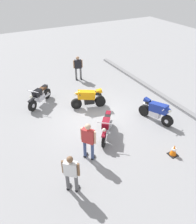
{
  "coord_description": "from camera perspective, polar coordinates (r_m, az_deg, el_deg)",
  "views": [
    {
      "loc": [
        8.5,
        -4.39,
        6.75
      ],
      "look_at": [
        0.6,
        -0.16,
        0.75
      ],
      "focal_mm": 35.59,
      "sensor_mm": 36.0,
      "label": 1
    }
  ],
  "objects": [
    {
      "name": "traffic_cone",
      "position": [
        9.94,
        18.89,
        -9.27
      ],
      "size": [
        0.36,
        0.36,
        0.53
      ],
      "color": "black",
      "rests_on": "ground"
    },
    {
      "name": "curb_edge",
      "position": [
        14.06,
        16.19,
        4.01
      ],
      "size": [
        14.0,
        0.3,
        0.15
      ],
      "primitive_type": "cube",
      "color": "gray",
      "rests_on": "ground"
    },
    {
      "name": "motorcycle_blue_sportbike",
      "position": [
        11.55,
        14.79,
        0.33
      ],
      "size": [
        1.92,
        0.88,
        1.14
      ],
      "rotation": [
        0.0,
        0.0,
        0.3
      ],
      "color": "black",
      "rests_on": "ground"
    },
    {
      "name": "motorcycle_orange_sportbike",
      "position": [
        12.27,
        -2.57,
        3.64
      ],
      "size": [
        0.86,
        1.92,
        1.14
      ],
      "rotation": [
        0.0,
        0.0,
        4.42
      ],
      "color": "black",
      "rests_on": "ground"
    },
    {
      "name": "person_in_white_shirt",
      "position": [
        7.78,
        -6.94,
        -15.06
      ],
      "size": [
        0.52,
        0.55,
        1.63
      ],
      "rotation": [
        0.0,
        0.0,
        2.42
      ],
      "color": "#59595B",
      "rests_on": "ground"
    },
    {
      "name": "motorcycle_black_cruiser",
      "position": [
        13.0,
        -14.75,
        3.95
      ],
      "size": [
        1.44,
        1.67,
        1.09
      ],
      "rotation": [
        0.0,
        0.0,
        5.42
      ],
      "color": "black",
      "rests_on": "ground"
    },
    {
      "name": "motorcycle_maroon_cruiser",
      "position": [
        10.24,
        2.16,
        -3.71
      ],
      "size": [
        1.72,
        1.38,
        1.09
      ],
      "rotation": [
        0.0,
        0.0,
        5.62
      ],
      "color": "black",
      "rests_on": "ground"
    },
    {
      "name": "person_in_red_shirt",
      "position": [
        8.79,
        -2.51,
        -7.02
      ],
      "size": [
        0.58,
        0.53,
        1.75
      ],
      "rotation": [
        0.0,
        0.0,
        2.23
      ],
      "color": "#384772",
      "rests_on": "ground"
    },
    {
      "name": "person_in_black_shirt",
      "position": [
        15.45,
        -5.15,
        11.56
      ],
      "size": [
        0.39,
        0.65,
        1.65
      ],
      "rotation": [
        0.0,
        0.0,
        6.06
      ],
      "color": "#59595B",
      "rests_on": "ground"
    },
    {
      "name": "ground_plane",
      "position": [
        11.71,
        -0.71,
        -1.41
      ],
      "size": [
        40.0,
        40.0,
        0.0
      ],
      "primitive_type": "plane",
      "color": "gray"
    }
  ]
}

